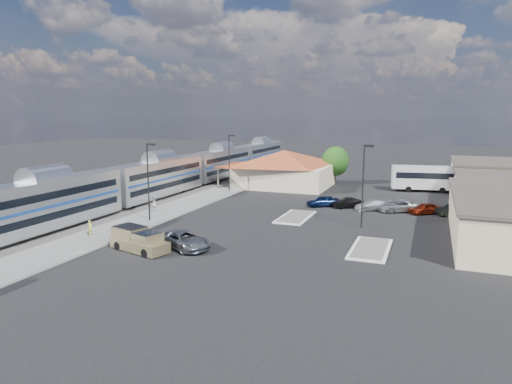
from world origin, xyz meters
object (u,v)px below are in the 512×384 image
(pickup_truck, at_px, (139,241))
(coach_bus, at_px, (433,177))
(suv, at_px, (184,240))
(station_depot, at_px, (284,168))

(pickup_truck, relative_size, coach_bus, 0.49)
(pickup_truck, relative_size, suv, 1.06)
(station_depot, distance_m, suv, 37.92)
(station_depot, height_order, coach_bus, station_depot)
(station_depot, relative_size, coach_bus, 1.43)
(pickup_truck, bearing_deg, station_depot, 14.53)
(station_depot, height_order, pickup_truck, station_depot)
(pickup_truck, xyz_separation_m, suv, (3.30, 2.14, -0.15))
(pickup_truck, distance_m, suv, 3.94)
(station_depot, bearing_deg, suv, -86.19)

